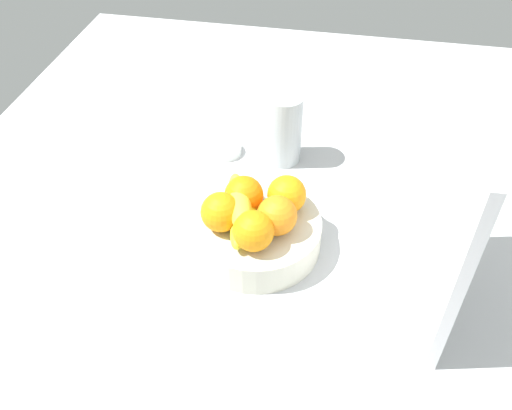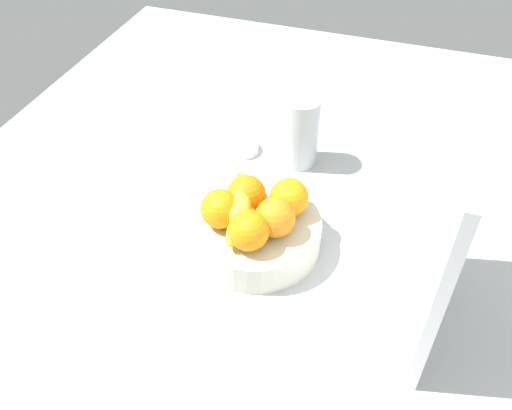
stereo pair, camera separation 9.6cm
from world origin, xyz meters
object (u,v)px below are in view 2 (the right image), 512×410
orange_back_right (275,217)px  jar_lid (242,148)px  banana_bunch (242,208)px  orange_front_right (246,194)px  cutting_board (442,241)px  thermos_tumbler (300,131)px  orange_front_left (289,197)px  orange_center (220,209)px  fruit_bowl (256,233)px  orange_back_left (249,231)px

orange_back_right → jar_lid: bearing=-150.0°
orange_back_right → banana_bunch: orange_back_right is taller
orange_front_right → cutting_board: bearing=74.4°
banana_bunch → thermos_tumbler: size_ratio=1.09×
orange_front_right → thermos_tumbler: (-24.75, 3.48, -1.77)cm
jar_lid → orange_front_left: bearing=37.3°
orange_front_right → banana_bunch: (3.35, 0.38, -0.48)cm
orange_front_right → thermos_tumbler: thermos_tumbler is taller
orange_center → banana_bunch: (-1.81, 3.42, -0.48)cm
orange_back_right → fruit_bowl: bearing=-110.8°
orange_front_left → orange_front_right: 7.77cm
fruit_bowl → thermos_tumbler: 27.83cm
orange_back_left → thermos_tumbler: (-33.41, 0.00, -1.77)cm
orange_center → cutting_board: bearing=83.4°
orange_center → orange_back_left: bearing=61.8°
thermos_tumbler → jar_lid: thermos_tumbler is taller
orange_front_right → banana_bunch: orange_front_right is taller
fruit_bowl → banana_bunch: (0.72, -2.38, 6.17)cm
thermos_tumbler → orange_center: bearing=-12.3°
orange_front_left → banana_bunch: (4.98, -7.22, -0.48)cm
orange_front_left → orange_center: bearing=-57.5°
orange_center → banana_bunch: orange_center is taller
orange_back_right → jar_lid: size_ratio=0.97×
fruit_bowl → cutting_board: 34.86cm
cutting_board → fruit_bowl: bearing=-103.8°
orange_front_right → jar_lid: bearing=-158.3°
orange_front_left → cutting_board: (11.00, 25.92, 8.28)cm
orange_back_left → jar_lid: bearing=-158.3°
orange_back_right → cutting_board: cutting_board is taller
cutting_board → jar_lid: (-33.70, -43.19, -17.19)cm
orange_center → orange_back_left: size_ratio=1.00×
fruit_bowl → jar_lid: bearing=-155.3°
jar_lid → thermos_tumbler: bearing=91.8°
orange_front_right → orange_back_left: size_ratio=1.00×
orange_front_left → orange_center: same height
orange_back_right → thermos_tumbler: size_ratio=0.45×
fruit_bowl → thermos_tumbler: bearing=178.5°
orange_front_right → orange_back_right: size_ratio=1.00×
orange_back_right → orange_front_left: bearing=171.9°
orange_front_right → banana_bunch: 3.41cm
orange_center → banana_bunch: size_ratio=0.41×
banana_bunch → jar_lid: banana_bunch is taller
orange_center → banana_bunch: 3.90cm
banana_bunch → orange_front_right: bearing=-173.6°
orange_front_left → jar_lid: bearing=-142.7°
orange_center → orange_back_left: (3.50, 6.52, 0.00)cm
fruit_bowl → orange_front_left: bearing=131.3°
orange_back_right → jar_lid: orange_back_right is taller
fruit_bowl → orange_back_left: size_ratio=3.35×
jar_lid → cutting_board: bearing=52.0°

